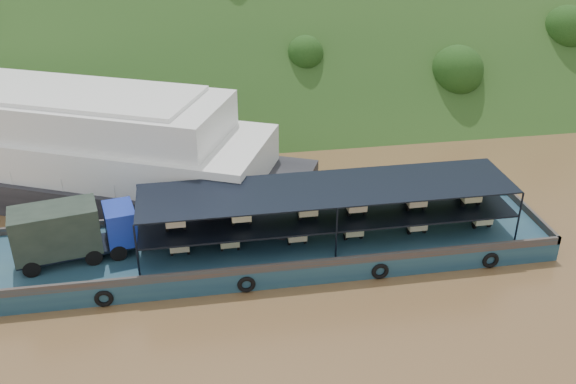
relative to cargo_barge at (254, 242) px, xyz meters
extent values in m
plane|color=brown|center=(4.54, -0.55, -1.17)|extent=(160.00, 160.00, 0.00)
cube|color=#1C3C16|center=(4.54, 35.45, -1.17)|extent=(140.00, 39.60, 39.60)
cube|color=#143047|center=(1.09, 0.02, -0.57)|extent=(35.00, 7.00, 1.20)
cube|color=#592D19|center=(1.09, 3.42, 0.28)|extent=(35.00, 0.20, 0.50)
cube|color=#592D19|center=(1.09, -3.38, 0.28)|extent=(35.00, 0.20, 0.50)
cube|color=#592D19|center=(18.49, 0.02, 0.28)|extent=(0.20, 7.00, 0.50)
torus|color=black|center=(-8.91, -3.53, -0.62)|extent=(1.06, 0.26, 1.06)
torus|color=black|center=(-0.91, -3.53, -0.62)|extent=(1.06, 0.26, 1.06)
torus|color=black|center=(7.09, -3.53, -0.62)|extent=(1.06, 0.26, 1.06)
torus|color=black|center=(14.09, -3.53, -0.62)|extent=(1.06, 0.26, 1.06)
cylinder|color=black|center=(-12.91, -1.57, 0.53)|extent=(1.06, 0.54, 1.01)
cylinder|color=black|center=(-13.31, 0.50, 0.53)|extent=(1.06, 0.54, 1.01)
cylinder|color=black|center=(-9.54, -0.93, 0.53)|extent=(1.06, 0.54, 1.01)
cylinder|color=black|center=(-9.94, 1.15, 0.53)|extent=(1.06, 0.54, 1.01)
cylinder|color=black|center=(-8.16, -0.66, 0.53)|extent=(1.06, 0.54, 1.01)
cylinder|color=black|center=(-8.56, 1.42, 0.53)|extent=(1.06, 0.54, 1.01)
cube|color=black|center=(-10.53, -0.04, 0.68)|extent=(7.15, 3.47, 0.20)
cube|color=#162B98|center=(-7.96, 0.46, 1.84)|extent=(2.14, 2.70, 2.22)
cube|color=black|center=(-7.12, 0.62, 2.24)|extent=(0.44, 1.99, 0.91)
cube|color=black|center=(-11.52, -0.23, 2.14)|extent=(5.21, 3.29, 2.82)
cube|color=black|center=(4.59, 0.02, 1.69)|extent=(23.00, 5.00, 0.12)
cube|color=black|center=(4.59, 0.02, 3.33)|extent=(23.00, 5.00, 0.08)
cylinder|color=black|center=(-6.91, -2.48, 1.68)|extent=(0.12, 0.12, 3.30)
cylinder|color=black|center=(-6.91, 2.52, 1.68)|extent=(0.12, 0.12, 3.30)
cylinder|color=black|center=(4.59, -2.48, 1.68)|extent=(0.12, 0.12, 3.30)
cylinder|color=black|center=(4.59, 2.52, 1.68)|extent=(0.12, 0.12, 3.30)
cylinder|color=black|center=(16.09, -2.48, 1.68)|extent=(0.12, 0.12, 3.30)
cylinder|color=black|center=(16.09, 2.52, 1.68)|extent=(0.12, 0.12, 3.30)
cylinder|color=black|center=(-4.57, 1.07, 0.29)|extent=(0.12, 0.52, 0.52)
cylinder|color=black|center=(-5.07, -0.73, 0.29)|extent=(0.14, 0.52, 0.52)
cylinder|color=black|center=(-4.07, -0.73, 0.29)|extent=(0.14, 0.52, 0.52)
cube|color=#C4B68A|center=(-4.57, -0.38, 0.63)|extent=(1.15, 1.50, 0.44)
cube|color=#B10B18|center=(-4.57, 0.77, 0.81)|extent=(0.55, 0.80, 0.80)
cube|color=#B10B18|center=(-4.57, 0.57, 1.31)|extent=(0.50, 0.10, 0.10)
cylinder|color=black|center=(-1.58, 1.07, 0.29)|extent=(0.12, 0.52, 0.52)
cylinder|color=black|center=(-2.08, -0.73, 0.29)|extent=(0.14, 0.52, 0.52)
cylinder|color=black|center=(-1.08, -0.73, 0.29)|extent=(0.14, 0.52, 0.52)
cube|color=#B8B482|center=(-1.58, -0.38, 0.63)|extent=(1.15, 1.50, 0.44)
cube|color=#AD210B|center=(-1.58, 0.77, 0.81)|extent=(0.55, 0.80, 0.80)
cube|color=#AD210B|center=(-1.58, 0.57, 1.31)|extent=(0.50, 0.10, 0.10)
cylinder|color=black|center=(2.56, 1.07, 0.29)|extent=(0.12, 0.52, 0.52)
cylinder|color=black|center=(2.06, -0.73, 0.29)|extent=(0.14, 0.52, 0.52)
cylinder|color=black|center=(3.06, -0.73, 0.29)|extent=(0.14, 0.52, 0.52)
cube|color=#C9BB8E|center=(2.56, -0.38, 0.63)|extent=(1.15, 1.50, 0.44)
cube|color=red|center=(2.56, 0.77, 0.81)|extent=(0.55, 0.80, 0.80)
cube|color=red|center=(2.56, 0.57, 1.31)|extent=(0.50, 0.10, 0.10)
cylinder|color=black|center=(6.13, 1.07, 0.29)|extent=(0.12, 0.52, 0.52)
cylinder|color=black|center=(5.63, -0.73, 0.29)|extent=(0.14, 0.52, 0.52)
cylinder|color=black|center=(6.63, -0.73, 0.29)|extent=(0.14, 0.52, 0.52)
cube|color=#C8C48D|center=(6.13, -0.38, 0.63)|extent=(1.15, 1.50, 0.44)
cube|color=#AF200B|center=(6.13, 0.77, 0.81)|extent=(0.55, 0.80, 0.80)
cube|color=#AF200B|center=(6.13, 0.57, 1.31)|extent=(0.50, 0.10, 0.10)
cylinder|color=black|center=(10.27, 1.07, 0.29)|extent=(0.12, 0.52, 0.52)
cylinder|color=black|center=(9.77, -0.73, 0.29)|extent=(0.14, 0.52, 0.52)
cylinder|color=black|center=(10.77, -0.73, 0.29)|extent=(0.14, 0.52, 0.52)
cube|color=beige|center=(10.27, -0.38, 0.63)|extent=(1.15, 1.50, 0.44)
cube|color=#B82A0C|center=(10.27, 0.77, 0.81)|extent=(0.55, 0.80, 0.80)
cube|color=#B82A0C|center=(10.27, 0.57, 1.31)|extent=(0.50, 0.10, 0.10)
cylinder|color=black|center=(14.64, 1.07, 0.29)|extent=(0.12, 0.52, 0.52)
cylinder|color=black|center=(14.14, -0.73, 0.29)|extent=(0.14, 0.52, 0.52)
cylinder|color=black|center=(15.14, -0.73, 0.29)|extent=(0.14, 0.52, 0.52)
cube|color=beige|center=(14.64, -0.38, 0.63)|extent=(1.15, 1.50, 0.44)
cube|color=#B0290B|center=(14.64, 0.77, 0.81)|extent=(0.55, 0.80, 0.80)
cube|color=#B0290B|center=(14.64, 0.57, 1.31)|extent=(0.50, 0.10, 0.10)
cylinder|color=black|center=(-4.67, 1.07, 2.01)|extent=(0.12, 0.52, 0.52)
cylinder|color=black|center=(-5.17, -0.73, 2.01)|extent=(0.14, 0.52, 0.52)
cylinder|color=black|center=(-4.17, -0.73, 2.01)|extent=(0.14, 0.52, 0.52)
cube|color=beige|center=(-4.67, -0.38, 2.35)|extent=(1.15, 1.50, 0.44)
cube|color=red|center=(-4.67, 0.77, 2.53)|extent=(0.55, 0.80, 0.80)
cube|color=red|center=(-4.67, 0.57, 3.03)|extent=(0.50, 0.10, 0.10)
cylinder|color=black|center=(-0.82, 1.07, 2.01)|extent=(0.12, 0.52, 0.52)
cylinder|color=black|center=(-1.32, -0.73, 2.01)|extent=(0.14, 0.52, 0.52)
cylinder|color=black|center=(-0.32, -0.73, 2.01)|extent=(0.14, 0.52, 0.52)
cube|color=beige|center=(-0.82, -0.38, 2.35)|extent=(1.15, 1.50, 0.44)
cube|color=#1B37A4|center=(-0.82, 0.77, 2.53)|extent=(0.55, 0.80, 0.80)
cube|color=#1B37A4|center=(-0.82, 0.57, 3.03)|extent=(0.50, 0.10, 0.10)
cylinder|color=black|center=(3.20, 1.07, 2.01)|extent=(0.12, 0.52, 0.52)
cylinder|color=black|center=(2.70, -0.73, 2.01)|extent=(0.14, 0.52, 0.52)
cylinder|color=black|center=(3.70, -0.73, 2.01)|extent=(0.14, 0.52, 0.52)
cube|color=#C0B788|center=(3.20, -0.38, 2.35)|extent=(1.15, 1.50, 0.44)
cube|color=#B9290C|center=(3.20, 0.77, 2.53)|extent=(0.55, 0.80, 0.80)
cube|color=#B9290C|center=(3.20, 0.57, 3.03)|extent=(0.50, 0.10, 0.10)
cylinder|color=black|center=(6.25, 1.07, 2.01)|extent=(0.12, 0.52, 0.52)
cylinder|color=black|center=(5.75, -0.73, 2.01)|extent=(0.14, 0.52, 0.52)
cylinder|color=black|center=(6.75, -0.73, 2.01)|extent=(0.14, 0.52, 0.52)
cube|color=beige|center=(6.25, -0.38, 2.35)|extent=(1.15, 1.50, 0.44)
cube|color=#B81E0C|center=(6.25, 0.77, 2.53)|extent=(0.55, 0.80, 0.80)
cube|color=#B81E0C|center=(6.25, 0.57, 3.03)|extent=(0.50, 0.10, 0.10)
cylinder|color=black|center=(10.07, 1.07, 2.01)|extent=(0.12, 0.52, 0.52)
cylinder|color=black|center=(9.57, -0.73, 2.01)|extent=(0.14, 0.52, 0.52)
cylinder|color=black|center=(10.57, -0.73, 2.01)|extent=(0.14, 0.52, 0.52)
cube|color=#CCBC90|center=(10.07, -0.38, 2.35)|extent=(1.15, 1.50, 0.44)
cube|color=red|center=(10.07, 0.77, 2.53)|extent=(0.55, 0.80, 0.80)
cube|color=red|center=(10.07, 0.57, 3.03)|extent=(0.50, 0.10, 0.10)
cylinder|color=black|center=(13.65, 1.07, 2.01)|extent=(0.12, 0.52, 0.52)
cylinder|color=black|center=(13.15, -0.73, 2.01)|extent=(0.14, 0.52, 0.52)
cylinder|color=black|center=(14.15, -0.73, 2.01)|extent=(0.14, 0.52, 0.52)
cube|color=#C5BF8B|center=(13.65, -0.38, 2.35)|extent=(1.15, 1.50, 0.44)
cube|color=beige|center=(13.65, 0.77, 2.53)|extent=(0.55, 0.80, 0.80)
cube|color=beige|center=(13.65, 0.57, 3.03)|extent=(0.50, 0.10, 0.10)
cube|color=black|center=(-13.98, 12.34, 0.00)|extent=(39.79, 25.06, 2.35)
cube|color=white|center=(-13.98, 12.34, 2.55)|extent=(34.02, 21.75, 2.75)
cube|color=white|center=(-13.98, 12.34, 5.20)|extent=(28.25, 18.44, 2.55)
cube|color=white|center=(-13.98, 12.34, 6.62)|extent=(24.28, 15.93, 0.29)
camera|label=1|loc=(-3.58, -33.77, 21.20)|focal=40.00mm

